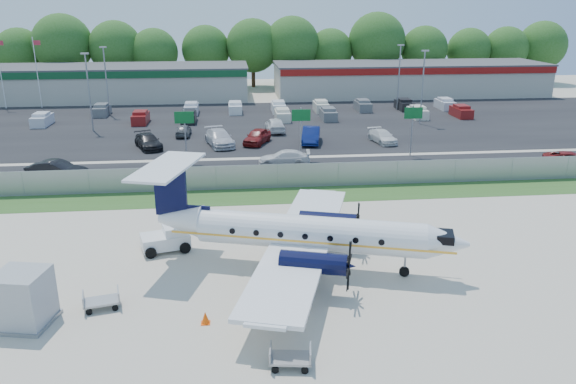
{
  "coord_description": "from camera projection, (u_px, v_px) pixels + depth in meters",
  "views": [
    {
      "loc": [
        -3.69,
        -29.63,
        14.29
      ],
      "look_at": [
        0.0,
        6.0,
        2.3
      ],
      "focal_mm": 35.0,
      "sensor_mm": 36.0,
      "label": 1
    }
  ],
  "objects": [
    {
      "name": "building_east",
      "position": [
        409.0,
        79.0,
        93.01
      ],
      "size": [
        44.4,
        12.4,
        5.24
      ],
      "color": "#B9B5A7",
      "rests_on": "ground"
    },
    {
      "name": "parked_car_a",
      "position": [
        149.0,
        148.0,
        58.73
      ],
      "size": [
        3.79,
        5.52,
        1.48
      ],
      "primitive_type": "imported",
      "rotation": [
        0.0,
        0.0,
        0.37
      ],
      "color": "black",
      "rests_on": "ground"
    },
    {
      "name": "sign_right",
      "position": [
        413.0,
        120.0,
        54.67
      ],
      "size": [
        1.8,
        0.26,
        5.0
      ],
      "color": "gray",
      "rests_on": "ground"
    },
    {
      "name": "access_road",
      "position": [
        273.0,
        171.0,
        50.76
      ],
      "size": [
        170.0,
        8.0,
        0.02
      ],
      "primitive_type": "cube",
      "color": "black",
      "rests_on": "ground"
    },
    {
      "name": "grass_verge",
      "position": [
        280.0,
        196.0,
        44.16
      ],
      "size": [
        170.0,
        4.0,
        0.02
      ],
      "primitive_type": "cube",
      "color": "#2D561E",
      "rests_on": "ground"
    },
    {
      "name": "parked_car_b",
      "position": [
        220.0,
        146.0,
        59.83
      ],
      "size": [
        3.66,
        6.16,
        1.67
      ],
      "primitive_type": "imported",
      "rotation": [
        0.0,
        0.0,
        0.24
      ],
      "color": "silver",
      "rests_on": "ground"
    },
    {
      "name": "light_pole_se",
      "position": [
        399.0,
        73.0,
        78.41
      ],
      "size": [
        0.9,
        0.35,
        9.09
      ],
      "color": "gray",
      "rests_on": "ground"
    },
    {
      "name": "flagpole_west",
      "position": [
        0.0,
        69.0,
        79.42
      ],
      "size": [
        1.06,
        0.12,
        10.0
      ],
      "color": "white",
      "rests_on": "ground"
    },
    {
      "name": "service_container",
      "position": [
        23.0,
        300.0,
        26.08
      ],
      "size": [
        2.82,
        2.82,
        2.65
      ],
      "color": "#A3A6AA",
      "rests_on": "ground"
    },
    {
      "name": "light_pole_nw",
      "position": [
        88.0,
        87.0,
        65.07
      ],
      "size": [
        0.9,
        0.35,
        9.09
      ],
      "color": "gray",
      "rests_on": "ground"
    },
    {
      "name": "pushback_tug",
      "position": [
        167.0,
        238.0,
        34.22
      ],
      "size": [
        3.18,
        2.66,
        1.53
      ],
      "color": "white",
      "rests_on": "ground"
    },
    {
      "name": "road_car_west",
      "position": [
        58.0,
        180.0,
        48.09
      ],
      "size": [
        5.42,
        3.09,
        1.69
      ],
      "primitive_type": "imported",
      "rotation": [
        0.0,
        0.0,
        1.3
      ],
      "color": "black",
      "rests_on": "ground"
    },
    {
      "name": "flagpole_east",
      "position": [
        37.0,
        68.0,
        79.91
      ],
      "size": [
        1.06,
        0.12,
        10.0
      ],
      "color": "white",
      "rests_on": "ground"
    },
    {
      "name": "ground",
      "position": [
        299.0,
        261.0,
        32.84
      ],
      "size": [
        170.0,
        170.0,
        0.0
      ],
      "primitive_type": "plane",
      "color": "beige",
      "rests_on": "ground"
    },
    {
      "name": "cone_port_wing",
      "position": [
        205.0,
        318.0,
        26.39
      ],
      "size": [
        0.43,
        0.43,
        0.61
      ],
      "color": "#F84E07",
      "rests_on": "ground"
    },
    {
      "name": "baggage_cart_near",
      "position": [
        101.0,
        300.0,
        27.67
      ],
      "size": [
        1.92,
        1.4,
        0.91
      ],
      "color": "gray",
      "rests_on": "ground"
    },
    {
      "name": "parked_car_e",
      "position": [
        382.0,
        143.0,
        61.15
      ],
      "size": [
        2.68,
        4.9,
        1.35
      ],
      "primitive_type": "imported",
      "rotation": [
        0.0,
        0.0,
        0.18
      ],
      "color": "silver",
      "rests_on": "ground"
    },
    {
      "name": "baggage_cart_far",
      "position": [
        290.0,
        358.0,
        23.2
      ],
      "size": [
        1.85,
        1.26,
        0.91
      ],
      "color": "gray",
      "rests_on": "ground"
    },
    {
      "name": "parked_car_c",
      "position": [
        257.0,
        144.0,
        60.61
      ],
      "size": [
        3.62,
        5.1,
        1.61
      ],
      "primitive_type": "imported",
      "rotation": [
        0.0,
        0.0,
        -0.41
      ],
      "color": "maroon",
      "rests_on": "ground"
    },
    {
      "name": "road_car_east",
      "position": [
        570.0,
        166.0,
        52.13
      ],
      "size": [
        5.37,
        3.82,
        1.36
      ],
      "primitive_type": "imported",
      "rotation": [
        0.0,
        0.0,
        1.22
      ],
      "color": "maroon",
      "rests_on": "ground"
    },
    {
      "name": "tree_line",
      "position": [
        250.0,
        87.0,
        102.64
      ],
      "size": [
        112.0,
        6.0,
        14.0
      ],
      "primitive_type": null,
      "color": "#255519",
      "rests_on": "ground"
    },
    {
      "name": "parked_car_f",
      "position": [
        184.0,
        136.0,
        64.22
      ],
      "size": [
        1.72,
        3.97,
        1.33
      ],
      "primitive_type": "imported",
      "rotation": [
        0.0,
        0.0,
        3.1
      ],
      "color": "#595B5E",
      "rests_on": "ground"
    },
    {
      "name": "parked_car_d",
      "position": [
        311.0,
        143.0,
        61.0
      ],
      "size": [
        2.75,
        5.45,
        1.72
      ],
      "primitive_type": "imported",
      "rotation": [
        0.0,
        0.0,
        -0.19
      ],
      "color": "navy",
      "rests_on": "ground"
    },
    {
      "name": "sign_mid",
      "position": [
        301.0,
        122.0,
        53.6
      ],
      "size": [
        1.8,
        0.26,
        5.0
      ],
      "color": "gray",
      "rests_on": "ground"
    },
    {
      "name": "cone_nose",
      "position": [
        387.0,
        234.0,
        36.16
      ],
      "size": [
        0.34,
        0.34,
        0.48
      ],
      "color": "#F84E07",
      "rests_on": "ground"
    },
    {
      "name": "sign_left",
      "position": [
        185.0,
        125.0,
        52.52
      ],
      "size": [
        1.8,
        0.26,
        5.0
      ],
      "color": "gray",
      "rests_on": "ground"
    },
    {
      "name": "road_car_mid",
      "position": [
        284.0,
        165.0,
        52.6
      ],
      "size": [
        4.98,
        2.42,
        1.39
      ],
      "primitive_type": "imported",
      "rotation": [
        0.0,
        0.0,
        -1.67
      ],
      "color": "silver",
      "rests_on": "ground"
    },
    {
      "name": "cone_starboard_wing",
      "position": [
        208.0,
        216.0,
        39.29
      ],
      "size": [
        0.36,
        0.36,
        0.52
      ],
      "color": "#F84E07",
      "rests_on": "ground"
    },
    {
      "name": "far_parking_rows",
      "position": [
        258.0,
        117.0,
        75.29
      ],
      "size": [
        56.0,
        10.0,
        1.6
      ],
      "primitive_type": null,
      "color": "gray",
      "rests_on": "ground"
    },
    {
      "name": "parking_lot",
      "position": [
        260.0,
        124.0,
        70.57
      ],
      "size": [
        170.0,
        32.0,
        0.02
      ],
      "primitive_type": "cube",
      "color": "black",
      "rests_on": "ground"
    },
    {
      "name": "aircraft",
      "position": [
        303.0,
        232.0,
        31.4
      ],
      "size": [
        18.46,
        18.01,
        5.65
      ],
      "color": "white",
      "rests_on": "ground"
    },
    {
      "name": "parked_car_g",
      "position": [
        275.0,
        132.0,
        66.34
      ],
      "size": [
        2.3,
        5.06,
        1.68
      ],
      "primitive_type": "imported",
      "rotation": [
        0.0,
        0.0,
        3.2
      ],
      "color": "silver",
      "rests_on": "ground"
    },
    {
      "name": "light_pole_ne",
      "position": [
        423.0,
        82.0,
        68.98
      ],
      "size": [
        0.9,
        0.35,
        9.09
      ],
      "color": "gray",
      "rests_on": "ground"
    },
    {
      "name": "perimeter_fence",
      "position": [
        278.0,
        176.0,
        45.73
      ],
      "size": [
        120.0,
        0.06,
        1.99
      ],
      "color": "gray",
      "rests_on": "ground"
    },
    {
      "name": "building_west",
      "position": [
        100.0,
        83.0,
        88.13
      ],
      "size": [
        46.4,
        12.4,
        5.24
      ],
      "color": "#B9B5A7",
      "rests_on": "ground"
    },
    {
      "name": "light_pole_sw",
      "position": [
        106.0,
        76.0,
        74.51
      ],
      "size": [
        0.9,
        0.35,
        9.09
      ],
      "color": "gray",
      "rests_on": "ground"
    }
  ]
}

